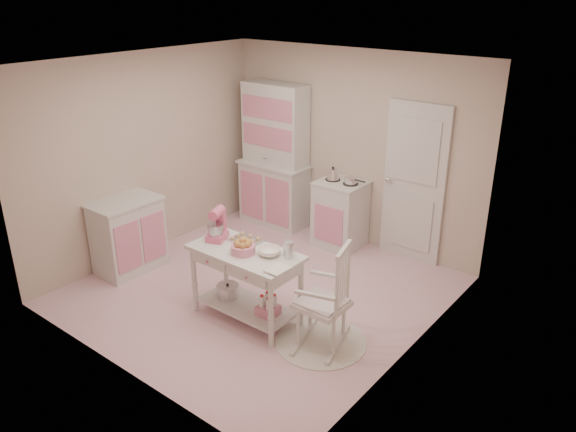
% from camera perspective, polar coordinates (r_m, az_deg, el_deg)
% --- Properties ---
extents(room_shell, '(3.84, 3.84, 2.62)m').
position_cam_1_polar(room_shell, '(6.01, -3.11, 6.19)').
color(room_shell, '#F99CBB').
rests_on(room_shell, ground).
extents(door, '(0.82, 0.05, 2.04)m').
position_cam_1_polar(door, '(7.20, 12.70, 3.24)').
color(door, silver).
rests_on(door, ground).
extents(hutch, '(1.06, 0.50, 2.08)m').
position_cam_1_polar(hutch, '(8.11, -1.45, 6.12)').
color(hutch, silver).
rests_on(hutch, ground).
extents(stove, '(0.62, 0.57, 0.92)m').
position_cam_1_polar(stove, '(7.60, 5.33, 0.21)').
color(stove, silver).
rests_on(stove, ground).
extents(base_cabinet, '(0.54, 0.84, 0.92)m').
position_cam_1_polar(base_cabinet, '(7.20, -15.94, -1.92)').
color(base_cabinet, silver).
rests_on(base_cabinet, ground).
extents(lace_rug, '(0.92, 0.92, 0.01)m').
position_cam_1_polar(lace_rug, '(5.79, 3.34, -12.64)').
color(lace_rug, white).
rests_on(lace_rug, ground).
extents(rocking_chair, '(0.66, 0.82, 1.10)m').
position_cam_1_polar(rocking_chair, '(5.49, 3.47, -8.01)').
color(rocking_chair, silver).
rests_on(rocking_chair, ground).
extents(work_table, '(1.20, 0.60, 0.80)m').
position_cam_1_polar(work_table, '(5.97, -4.26, -6.99)').
color(work_table, silver).
rests_on(work_table, ground).
extents(stand_mixer, '(0.29, 0.33, 0.34)m').
position_cam_1_polar(stand_mixer, '(6.00, -7.26, -0.90)').
color(stand_mixer, '#DA5C82').
rests_on(stand_mixer, work_table).
extents(cookie_tray, '(0.34, 0.24, 0.02)m').
position_cam_1_polar(cookie_tray, '(5.99, -4.28, -2.48)').
color(cookie_tray, silver).
rests_on(cookie_tray, work_table).
extents(bread_basket, '(0.25, 0.25, 0.09)m').
position_cam_1_polar(bread_basket, '(5.72, -4.58, -3.36)').
color(bread_basket, pink).
rests_on(bread_basket, work_table).
extents(mixing_bowl, '(0.23, 0.23, 0.07)m').
position_cam_1_polar(mixing_bowl, '(5.67, -1.89, -3.65)').
color(mixing_bowl, white).
rests_on(mixing_bowl, work_table).
extents(metal_pitcher, '(0.10, 0.10, 0.17)m').
position_cam_1_polar(metal_pitcher, '(5.60, 0.04, -3.43)').
color(metal_pitcher, silver).
rests_on(metal_pitcher, work_table).
extents(recipe_book, '(0.18, 0.24, 0.02)m').
position_cam_1_polar(recipe_book, '(5.43, -1.71, -5.18)').
color(recipe_book, white).
rests_on(recipe_book, work_table).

